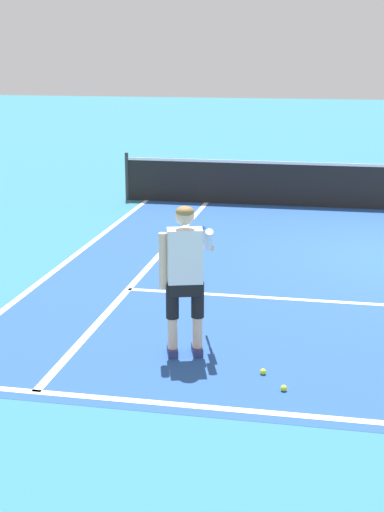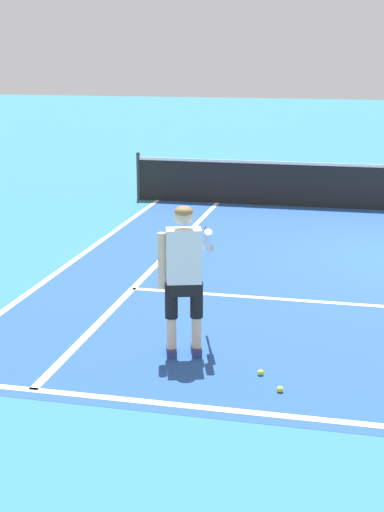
% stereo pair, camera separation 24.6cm
% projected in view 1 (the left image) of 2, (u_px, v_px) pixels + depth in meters
% --- Properties ---
extents(line_singles_left, '(0.10, 9.83, 0.01)m').
position_uv_depth(line_singles_left, '(153.00, 261.00, 12.29)').
color(line_singles_left, white).
rests_on(line_singles_left, ground).
extents(line_doubles_left, '(0.10, 9.83, 0.01)m').
position_uv_depth(line_doubles_left, '(72.00, 257.00, 12.54)').
color(line_doubles_left, white).
rests_on(line_doubles_left, ground).
extents(tennis_player, '(0.58, 1.22, 1.71)m').
position_uv_depth(tennis_player, '(185.00, 270.00, 8.32)').
color(tennis_player, navy).
rests_on(tennis_player, ground).
extents(tennis_ball_near_feet, '(0.07, 0.07, 0.07)m').
position_uv_depth(tennis_ball_near_feet, '(263.00, 372.00, 8.04)').
color(tennis_ball_near_feet, '#CCE02D').
rests_on(tennis_ball_near_feet, ground).
extents(tennis_ball_by_baseline, '(0.07, 0.07, 0.07)m').
position_uv_depth(tennis_ball_by_baseline, '(284.00, 388.00, 7.65)').
color(tennis_ball_by_baseline, '#CCE02D').
rests_on(tennis_ball_by_baseline, ground).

